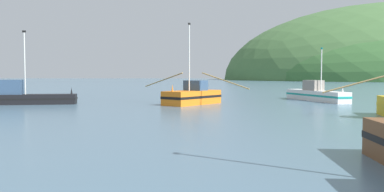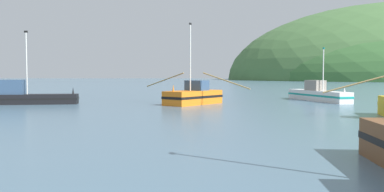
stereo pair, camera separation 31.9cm
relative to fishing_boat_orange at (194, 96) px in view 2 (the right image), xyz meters
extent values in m
cube|color=orange|center=(-0.03, -0.04, -0.15)|extent=(5.89, 6.85, 1.38)
cube|color=black|center=(-0.03, -0.04, -0.09)|extent=(5.95, 6.92, 0.25)
cone|color=orange|center=(-1.80, -2.52, 0.89)|extent=(0.28, 0.28, 0.70)
cube|color=#334C6B|center=(0.30, 0.41, 1.04)|extent=(2.55, 2.41, 1.01)
cylinder|color=silver|center=(-0.31, -0.44, 3.78)|extent=(0.12, 0.12, 6.49)
cube|color=black|center=(-0.31, -0.44, 7.14)|extent=(0.23, 0.31, 0.20)
cylinder|color=#997F4C|center=(3.14, -2.31, 1.57)|extent=(4.40, 3.19, 1.59)
cylinder|color=#997F4C|center=(-3.21, 2.22, 1.57)|extent=(4.40, 3.19, 1.59)
cube|color=white|center=(13.83, 5.98, -0.26)|extent=(4.82, 10.45, 1.17)
cube|color=teal|center=(13.83, 5.98, -0.20)|extent=(4.87, 10.55, 0.21)
cone|color=white|center=(15.32, 1.42, 0.67)|extent=(0.25, 0.25, 0.70)
cube|color=gray|center=(13.65, 6.54, 0.91)|extent=(2.01, 2.80, 1.17)
cylinder|color=silver|center=(14.14, 5.05, 2.63)|extent=(0.12, 0.12, 4.60)
cube|color=teal|center=(14.14, 5.05, 5.05)|extent=(0.14, 0.35, 0.20)
cube|color=black|center=(-17.26, -1.02, -0.34)|extent=(11.03, 3.93, 1.01)
cube|color=black|center=(-17.26, -1.02, -0.29)|extent=(11.14, 3.97, 0.18)
cone|color=black|center=(-12.35, -0.02, 0.51)|extent=(0.24, 0.24, 0.70)
cube|color=#334C6B|center=(-18.36, -1.25, 0.90)|extent=(2.93, 1.89, 1.47)
cylinder|color=silver|center=(-16.73, -0.91, 3.23)|extent=(0.12, 0.12, 6.14)
cube|color=black|center=(-16.73, -0.91, 6.42)|extent=(0.36, 0.10, 0.20)
cylinder|color=#997F4C|center=(11.84, -11.71, 1.49)|extent=(4.25, 0.87, 1.36)
camera|label=1|loc=(1.74, -40.04, 2.17)|focal=37.37mm
camera|label=2|loc=(2.06, -40.02, 2.17)|focal=37.37mm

